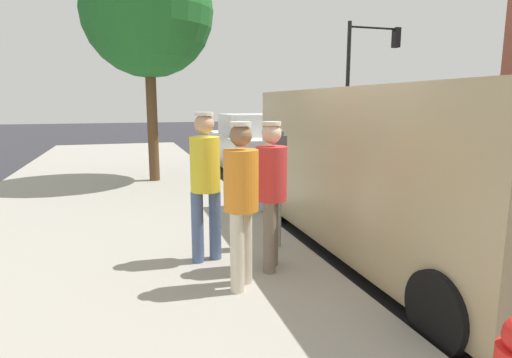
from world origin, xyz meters
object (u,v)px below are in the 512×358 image
at_px(pedestrian_in_yellow, 205,177).
at_px(traffic_light_corner, 366,65).
at_px(parking_meter_near, 279,167).
at_px(pedestrian_in_red, 271,187).
at_px(parked_van, 397,168).
at_px(street_tree, 148,12).
at_px(pedestrian_in_orange, 241,195).
at_px(parked_sedan_behind, 250,145).

bearing_deg(pedestrian_in_yellow, traffic_light_corner, -128.17).
bearing_deg(parking_meter_near, pedestrian_in_red, 63.38).
bearing_deg(parked_van, parking_meter_near, -11.63).
xyz_separation_m(parked_van, street_tree, (2.68, -5.65, 2.82)).
distance_m(pedestrian_in_yellow, parked_van, 2.47).
xyz_separation_m(parking_meter_near, traffic_light_corner, (-7.93, -11.11, 2.34)).
height_order(pedestrian_in_yellow, parked_van, parked_van).
bearing_deg(parking_meter_near, pedestrian_in_yellow, 12.05).
relative_size(parking_meter_near, pedestrian_in_orange, 0.92).
relative_size(pedestrian_in_red, pedestrian_in_yellow, 0.95).
xyz_separation_m(parked_sedan_behind, street_tree, (2.88, 1.73, 3.23)).
bearing_deg(parked_sedan_behind, parking_meter_near, 76.44).
bearing_deg(pedestrian_in_orange, pedestrian_in_red, -139.54).
bearing_deg(parked_sedan_behind, street_tree, 30.92).
relative_size(parked_sedan_behind, street_tree, 0.84).
xyz_separation_m(pedestrian_in_red, pedestrian_in_orange, (0.44, 0.38, 0.01)).
bearing_deg(pedestrian_in_orange, traffic_light_corner, -125.60).
bearing_deg(pedestrian_in_yellow, parked_van, 177.63).
height_order(pedestrian_in_yellow, traffic_light_corner, traffic_light_corner).
distance_m(pedestrian_in_red, street_tree, 6.72).
distance_m(traffic_light_corner, street_tree, 10.79).
bearing_deg(parked_sedan_behind, traffic_light_corner, -147.00).
xyz_separation_m(pedestrian_in_yellow, parked_van, (-2.47, 0.10, 0.01)).
relative_size(parking_meter_near, parked_sedan_behind, 0.34).
distance_m(parked_sedan_behind, traffic_light_corner, 7.92).
height_order(parked_van, parked_sedan_behind, parked_van).
distance_m(pedestrian_in_yellow, parked_sedan_behind, 7.76).
bearing_deg(pedestrian_in_red, pedestrian_in_yellow, -35.84).
relative_size(pedestrian_in_yellow, parked_sedan_behind, 0.39).
relative_size(pedestrian_in_red, pedestrian_in_orange, 0.99).
xyz_separation_m(pedestrian_in_orange, parked_van, (-2.27, -0.73, 0.06)).
xyz_separation_m(pedestrian_in_red, pedestrian_in_yellow, (0.63, -0.46, 0.06)).
bearing_deg(traffic_light_corner, parking_meter_near, 54.49).
bearing_deg(traffic_light_corner, parked_van, 60.63).
bearing_deg(parked_van, pedestrian_in_yellow, -2.37).
bearing_deg(parked_sedan_behind, pedestrian_in_red, 75.24).
bearing_deg(traffic_light_corner, pedestrian_in_orange, 54.40).
bearing_deg(pedestrian_in_red, street_tree, -81.99).
height_order(parked_sedan_behind, traffic_light_corner, traffic_light_corner).
bearing_deg(pedestrian_in_yellow, street_tree, -87.83).
bearing_deg(parked_sedan_behind, pedestrian_in_orange, 73.01).
relative_size(pedestrian_in_red, street_tree, 0.31).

